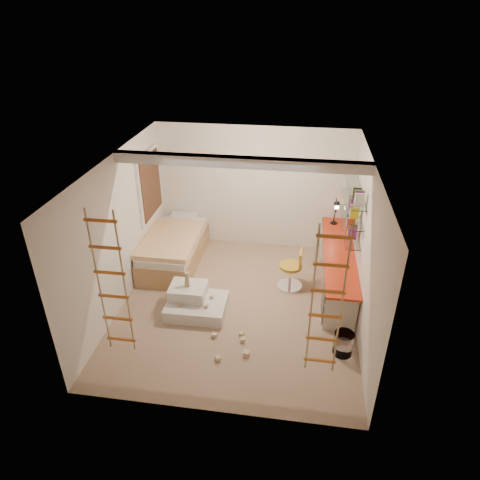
% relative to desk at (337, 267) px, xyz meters
% --- Properties ---
extents(floor, '(4.50, 4.50, 0.00)m').
position_rel_desk_xyz_m(floor, '(-1.72, -0.86, -0.40)').
color(floor, '#977A61').
rests_on(floor, ground).
extents(ceiling_beam, '(4.00, 0.18, 0.16)m').
position_rel_desk_xyz_m(ceiling_beam, '(-1.72, -0.56, 2.12)').
color(ceiling_beam, white).
rests_on(ceiling_beam, ceiling).
extents(window_frame, '(0.06, 1.15, 1.35)m').
position_rel_desk_xyz_m(window_frame, '(-3.69, 0.64, 1.15)').
color(window_frame, white).
rests_on(window_frame, wall_left).
extents(window_blind, '(0.02, 1.00, 1.20)m').
position_rel_desk_xyz_m(window_blind, '(-3.65, 0.64, 1.15)').
color(window_blind, '#4C2D1E').
rests_on(window_blind, window_frame).
extents(rope_ladder_left, '(0.41, 0.04, 2.13)m').
position_rel_desk_xyz_m(rope_ladder_left, '(-3.07, -2.61, 1.11)').
color(rope_ladder_left, '#BD5E20').
rests_on(rope_ladder_left, ceiling).
extents(rope_ladder_right, '(0.41, 0.04, 2.13)m').
position_rel_desk_xyz_m(rope_ladder_right, '(-0.37, -2.61, 1.11)').
color(rope_ladder_right, '#C77021').
rests_on(rope_ladder_right, ceiling).
extents(waste_bin, '(0.30, 0.30, 0.37)m').
position_rel_desk_xyz_m(waste_bin, '(0.03, -1.78, -0.22)').
color(waste_bin, white).
rests_on(waste_bin, floor).
extents(desk, '(0.56, 2.80, 0.75)m').
position_rel_desk_xyz_m(desk, '(0.00, 0.00, 0.00)').
color(desk, red).
rests_on(desk, floor).
extents(shelves, '(0.25, 1.80, 0.71)m').
position_rel_desk_xyz_m(shelves, '(0.15, 0.27, 1.10)').
color(shelves, white).
rests_on(shelves, wall_right).
extents(bed, '(1.02, 2.00, 0.69)m').
position_rel_desk_xyz_m(bed, '(-3.20, 0.36, -0.07)').
color(bed, '#AD7F51').
rests_on(bed, floor).
extents(task_lamp, '(0.14, 0.36, 0.57)m').
position_rel_desk_xyz_m(task_lamp, '(-0.05, 0.96, 0.73)').
color(task_lamp, black).
rests_on(task_lamp, desk).
extents(swivel_chair, '(0.49, 0.49, 0.79)m').
position_rel_desk_xyz_m(swivel_chair, '(-0.82, -0.17, -0.11)').
color(swivel_chair, gold).
rests_on(swivel_chair, floor).
extents(play_platform, '(1.02, 0.80, 0.45)m').
position_rel_desk_xyz_m(play_platform, '(-2.43, -1.11, -0.23)').
color(play_platform, silver).
rests_on(play_platform, floor).
extents(toy_blocks, '(1.28, 1.26, 0.72)m').
position_rel_desk_xyz_m(toy_blocks, '(-2.08, -1.46, -0.14)').
color(toy_blocks, '#CCB284').
rests_on(toy_blocks, floor).
extents(books, '(0.14, 0.64, 0.92)m').
position_rel_desk_xyz_m(books, '(0.15, 0.27, 1.19)').
color(books, '#8C1E7F').
rests_on(books, shelves).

